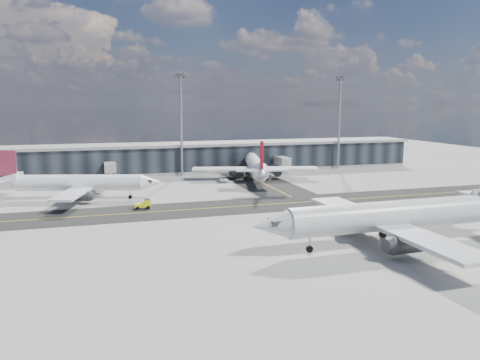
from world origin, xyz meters
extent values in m
plane|color=gray|center=(0.00, 0.00, 0.00)|extent=(300.00, 300.00, 0.00)
cube|color=black|center=(0.00, 4.00, 0.01)|extent=(180.00, 14.00, 0.02)
cube|color=black|center=(18.00, 35.00, 0.01)|extent=(14.00, 50.00, 0.02)
cube|color=yellow|center=(0.00, 4.00, 0.03)|extent=(180.00, 0.25, 0.01)
cube|color=yellow|center=(18.00, 35.00, 0.03)|extent=(0.25, 50.00, 0.01)
cube|color=black|center=(0.00, 55.00, 4.00)|extent=(150.00, 12.00, 8.00)
cube|color=gray|center=(0.00, 55.00, 8.40)|extent=(152.00, 13.00, 0.80)
cube|color=gray|center=(0.00, 55.00, 0.40)|extent=(150.00, 12.20, 0.80)
cube|color=gray|center=(-20.00, 47.00, 3.50)|extent=(3.00, 10.00, 2.40)
cylinder|color=gray|center=(-20.00, 42.00, 1.20)|extent=(0.60, 0.60, 2.40)
cube|color=gray|center=(30.00, 47.00, 3.50)|extent=(3.00, 10.00, 2.40)
cylinder|color=gray|center=(30.00, 42.00, 1.20)|extent=(0.60, 0.60, 2.40)
cylinder|color=gray|center=(0.00, 48.00, 14.00)|extent=(0.70, 0.70, 28.00)
cube|color=#2D2D30|center=(0.00, 48.00, 28.20)|extent=(2.50, 0.50, 1.40)
cylinder|color=gray|center=(50.00, 48.00, 14.00)|extent=(0.70, 0.70, 28.00)
cube|color=#2D2D30|center=(50.00, 48.00, 28.20)|extent=(2.50, 0.50, 1.40)
cylinder|color=white|center=(-26.88, 21.05, 3.57)|extent=(26.79, 10.53, 3.57)
cone|color=white|center=(-12.23, 17.04, 3.57)|extent=(5.25, 4.63, 3.57)
cone|color=white|center=(-41.96, 25.18, 4.11)|extent=(6.11, 4.86, 3.57)
cube|color=white|center=(-26.02, 20.82, 2.68)|extent=(12.33, 30.47, 0.45)
cylinder|color=#2D2D30|center=(-23.74, 25.75, 1.70)|extent=(4.16, 2.97, 2.05)
cylinder|color=#2D2D30|center=(-26.57, 15.41, 1.70)|extent=(4.16, 2.97, 2.05)
cube|color=silver|center=(-23.74, 25.75, 2.41)|extent=(1.82, 0.82, 0.71)
cube|color=silver|center=(-26.57, 15.41, 2.41)|extent=(1.82, 0.82, 0.71)
cube|color=#75254C|center=(-41.53, 25.07, 7.86)|extent=(3.72, 1.38, 5.54)
cube|color=white|center=(-41.96, 25.18, 4.65)|extent=(5.25, 11.00, 0.31)
cube|color=#2D2D30|center=(-12.66, 17.16, 3.93)|extent=(2.24, 2.37, 0.63)
cylinder|color=gray|center=(-16.54, 18.22, 1.07)|extent=(0.26, 0.26, 1.79)
cylinder|color=black|center=(-16.54, 18.22, 0.40)|extent=(0.86, 0.51, 0.80)
cylinder|color=black|center=(-27.03, 23.87, 0.49)|extent=(1.07, 0.69, 0.98)
cylinder|color=black|center=(-28.45, 18.70, 0.49)|extent=(1.07, 0.69, 0.98)
cylinder|color=white|center=(17.76, 34.36, 4.01)|extent=(11.15, 30.18, 4.01)
cone|color=white|center=(21.87, 50.92, 4.01)|extent=(5.10, 5.84, 4.01)
cone|color=white|center=(13.53, 17.32, 4.62)|extent=(5.35, 6.81, 4.01)
cube|color=white|center=(18.00, 35.34, 3.01)|extent=(34.32, 13.09, 0.50)
cylinder|color=#2D2D30|center=(12.40, 37.76, 1.91)|extent=(3.25, 4.65, 2.31)
cylinder|color=#2D2D30|center=(24.09, 34.86, 1.91)|extent=(3.25, 4.65, 2.31)
cube|color=silver|center=(12.40, 37.76, 2.71)|extent=(0.87, 2.04, 0.80)
cube|color=silver|center=(24.09, 34.86, 2.71)|extent=(0.87, 2.04, 0.80)
cube|color=red|center=(13.65, 17.80, 8.83)|extent=(1.45, 4.20, 6.22)
cube|color=white|center=(13.53, 17.32, 5.22)|extent=(12.36, 5.63, 0.35)
cube|color=#2D2D30|center=(21.75, 50.43, 4.42)|extent=(2.63, 2.48, 0.70)
cylinder|color=gray|center=(20.66, 46.05, 1.20)|extent=(0.29, 0.29, 2.01)
cylinder|color=black|center=(20.66, 46.05, 0.45)|extent=(0.56, 0.96, 0.90)
cylinder|color=black|center=(14.60, 34.11, 0.55)|extent=(0.75, 1.19, 1.10)
cylinder|color=black|center=(20.44, 32.66, 0.55)|extent=(0.75, 1.19, 1.10)
cylinder|color=silver|center=(17.93, -27.08, 4.33)|extent=(32.56, 4.80, 4.33)
cone|color=silver|center=(-0.48, -27.34, 4.33)|extent=(5.48, 4.41, 4.33)
cube|color=silver|center=(16.85, -27.09, 3.25)|extent=(5.95, 36.91, 0.54)
cylinder|color=#2D2D30|center=(15.86, -33.61, 2.06)|extent=(4.59, 2.56, 2.49)
cylinder|color=#2D2D30|center=(15.67, -20.61, 2.06)|extent=(4.59, 2.56, 2.49)
cube|color=silver|center=(15.86, -33.61, 2.93)|extent=(2.17, 0.46, 0.87)
cube|color=silver|center=(15.67, -20.61, 2.93)|extent=(2.17, 0.46, 0.87)
cube|color=#2D2D30|center=(0.06, -27.33, 4.77)|extent=(2.20, 2.41, 0.76)
cylinder|color=gray|center=(4.93, -27.26, 1.30)|extent=(0.26, 0.26, 2.17)
cylinder|color=black|center=(4.93, -27.26, 0.49)|extent=(0.98, 0.39, 0.98)
cylinder|color=black|center=(19.06, -30.31, 0.60)|extent=(1.20, 0.56, 1.19)
cylinder|color=black|center=(18.97, -23.81, 0.60)|extent=(1.20, 0.56, 1.19)
cube|color=#E3EC0C|center=(-14.88, 7.16, 0.76)|extent=(3.05, 1.43, 0.71)
cube|color=#E3EC0C|center=(-13.97, 7.16, 1.42)|extent=(1.12, 1.33, 0.91)
cube|color=black|center=(-13.97, 7.16, 1.78)|extent=(1.02, 1.27, 0.25)
cylinder|color=black|center=(-13.87, 7.82, 0.36)|extent=(0.71, 0.26, 0.71)
cylinder|color=black|center=(-13.86, 6.50, 0.36)|extent=(0.71, 0.26, 0.71)
cylinder|color=black|center=(-15.90, 7.82, 0.36)|extent=(0.71, 0.26, 0.71)
cylinder|color=black|center=(-15.90, 6.50, 0.36)|extent=(0.71, 0.26, 0.71)
imported|color=white|center=(8.57, 34.31, 0.69)|extent=(2.74, 5.17, 1.38)
camera|label=1|loc=(-22.37, -84.46, 20.45)|focal=35.00mm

